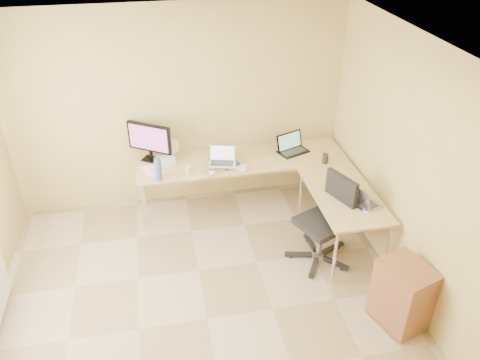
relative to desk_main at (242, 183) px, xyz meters
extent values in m
plane|color=tan|center=(-0.72, -1.85, -0.36)|extent=(4.50, 4.50, 0.00)
plane|color=white|center=(-0.72, -1.85, 2.24)|extent=(4.50, 4.50, 0.00)
plane|color=#D4B668|center=(-0.72, 0.40, 0.93)|extent=(4.50, 0.00, 4.50)
plane|color=#D4B668|center=(1.38, -1.85, 0.93)|extent=(0.00, 4.50, 4.50)
cube|color=tan|center=(0.00, 0.00, 0.00)|extent=(2.65, 0.70, 0.73)
cube|color=tan|center=(0.98, -1.00, 0.00)|extent=(0.70, 1.30, 0.73)
cube|color=black|center=(-1.13, 0.20, 0.62)|extent=(0.60, 0.48, 0.50)
cube|color=#1A5A4A|center=(-0.20, -0.08, 0.39)|extent=(0.28, 0.32, 0.05)
cube|color=#ACACB1|center=(-0.28, -0.15, 0.52)|extent=(0.39, 0.33, 0.22)
cube|color=black|center=(0.69, 0.05, 0.49)|extent=(0.46, 0.40, 0.24)
cube|color=white|center=(-0.20, -0.17, 0.38)|extent=(0.46, 0.25, 0.02)
ellipsoid|color=silver|center=(-0.04, -0.30, 0.38)|extent=(0.12, 0.10, 0.04)
imported|color=white|center=(-0.71, -0.22, 0.41)|extent=(0.11, 0.11, 0.10)
cylinder|color=silver|center=(-0.45, -0.30, 0.38)|extent=(0.13, 0.13, 0.03)
cylinder|color=#3852A2|center=(-1.06, -0.30, 0.51)|extent=(0.08, 0.08, 0.28)
cube|color=white|center=(-1.12, -0.07, 0.37)|extent=(0.28, 0.34, 0.01)
cube|color=white|center=(-0.96, 0.09, 0.40)|extent=(0.24, 0.20, 0.08)
cylinder|color=silver|center=(-0.87, 0.20, 0.49)|extent=(0.24, 0.24, 0.26)
cylinder|color=#262626|center=(0.99, -0.30, 0.43)|extent=(0.10, 0.10, 0.13)
cube|color=#A8A5BE|center=(1.13, -1.25, 0.47)|extent=(0.38, 0.34, 0.21)
cube|color=black|center=(0.66, -1.19, 0.14)|extent=(0.82, 0.82, 1.05)
cube|color=brown|center=(1.13, -2.23, -0.01)|extent=(0.53, 0.59, 0.68)
camera|label=1|loc=(-1.04, -5.15, 3.36)|focal=35.69mm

